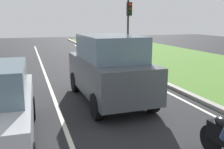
# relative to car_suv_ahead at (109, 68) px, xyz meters

# --- Properties ---
(ground_plane) EXTENTS (60.00, 60.00, 0.00)m
(ground_plane) POSITION_rel_car_suv_ahead_xyz_m (-1.10, 4.34, -1.17)
(ground_plane) COLOR #262628
(lane_line_center) EXTENTS (0.12, 32.00, 0.01)m
(lane_line_center) POSITION_rel_car_suv_ahead_xyz_m (-1.80, 4.34, -1.16)
(lane_line_center) COLOR silver
(lane_line_center) RESTS_ON ground
(lane_line_right_edge) EXTENTS (0.12, 32.00, 0.01)m
(lane_line_right_edge) POSITION_rel_car_suv_ahead_xyz_m (2.50, 4.34, -1.16)
(lane_line_right_edge) COLOR silver
(lane_line_right_edge) RESTS_ON ground
(grass_verge_right) EXTENTS (9.00, 48.00, 0.06)m
(grass_verge_right) POSITION_rel_car_suv_ahead_xyz_m (7.40, 4.34, -1.14)
(grass_verge_right) COLOR #548433
(grass_verge_right) RESTS_ON ground
(curb_right) EXTENTS (0.24, 48.00, 0.12)m
(curb_right) POSITION_rel_car_suv_ahead_xyz_m (3.00, 4.34, -1.11)
(curb_right) COLOR #9E9B93
(curb_right) RESTS_ON ground
(car_suv_ahead) EXTENTS (2.04, 4.53, 2.28)m
(car_suv_ahead) POSITION_rel_car_suv_ahead_xyz_m (0.00, 0.00, 0.00)
(car_suv_ahead) COLOR #474C51
(car_suv_ahead) RESTS_ON ground
(traffic_light_near_right) EXTENTS (0.32, 0.50, 4.25)m
(traffic_light_near_right) POSITION_rel_car_suv_ahead_xyz_m (4.20, 8.59, 1.68)
(traffic_light_near_right) COLOR #2D2D2D
(traffic_light_near_right) RESTS_ON ground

